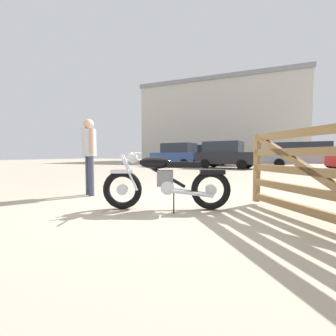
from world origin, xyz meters
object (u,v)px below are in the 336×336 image
(pale_sedan_back, at_px, (202,154))
(silver_sedan_mid, at_px, (225,154))
(vintage_motorcycle, at_px, (165,182))
(timber_gate, at_px, (336,171))
(blue_hatchback_right, at_px, (303,154))
(bystander, at_px, (89,149))
(red_hatchback_near, at_px, (177,155))

(pale_sedan_back, bearing_deg, silver_sedan_mid, -48.81)
(silver_sedan_mid, relative_size, pale_sedan_back, 0.84)
(vintage_motorcycle, height_order, pale_sedan_back, pale_sedan_back)
(timber_gate, height_order, blue_hatchback_right, blue_hatchback_right)
(bystander, height_order, pale_sedan_back, pale_sedan_back)
(blue_hatchback_right, bearing_deg, vintage_motorcycle, -98.79)
(blue_hatchback_right, bearing_deg, red_hatchback_near, -164.86)
(blue_hatchback_right, bearing_deg, timber_gate, -90.08)
(blue_hatchback_right, bearing_deg, pale_sedan_back, 174.16)
(vintage_motorcycle, xyz_separation_m, blue_hatchback_right, (3.64, 14.34, 0.49))
(timber_gate, xyz_separation_m, red_hatchback_near, (-7.19, 13.02, 0.21))
(red_hatchback_near, bearing_deg, vintage_motorcycle, 121.68)
(bystander, xyz_separation_m, pale_sedan_back, (-1.76, 15.34, -0.08))
(red_hatchback_near, xyz_separation_m, blue_hatchback_right, (8.60, 1.47, 0.02))
(red_hatchback_near, height_order, blue_hatchback_right, red_hatchback_near)
(timber_gate, distance_m, bystander, 4.34)
(red_hatchback_near, distance_m, blue_hatchback_right, 8.72)
(vintage_motorcycle, height_order, timber_gate, timber_gate)
(silver_sedan_mid, height_order, pale_sedan_back, silver_sedan_mid)
(bystander, relative_size, red_hatchback_near, 0.40)
(bystander, bearing_deg, vintage_motorcycle, -76.47)
(blue_hatchback_right, xyz_separation_m, pale_sedan_back, (-7.45, 1.49, 0.00))
(vintage_motorcycle, relative_size, red_hatchback_near, 0.47)
(blue_hatchback_right, bearing_deg, bystander, -106.87)
(vintage_motorcycle, xyz_separation_m, timber_gate, (2.24, -0.15, 0.25))
(vintage_motorcycle, bearing_deg, timber_gate, 153.51)
(red_hatchback_near, height_order, pale_sedan_back, red_hatchback_near)
(red_hatchback_near, bearing_deg, silver_sedan_mid, 177.86)
(timber_gate, distance_m, blue_hatchback_right, 14.56)
(vintage_motorcycle, bearing_deg, red_hatchback_near, -91.56)
(vintage_motorcycle, height_order, red_hatchback_near, red_hatchback_near)
(timber_gate, distance_m, silver_sedan_mid, 12.61)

